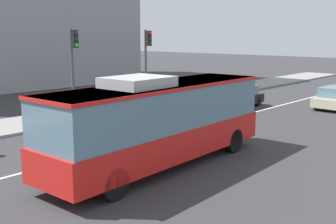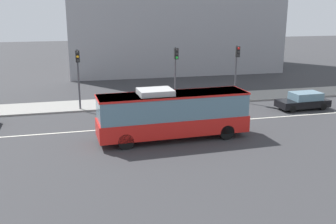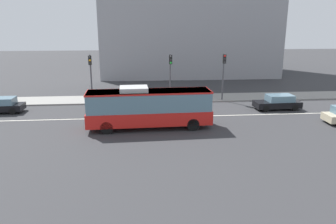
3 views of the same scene
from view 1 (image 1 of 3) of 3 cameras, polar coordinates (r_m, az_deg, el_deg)
The scene contains 7 objects.
ground_plane at distance 18.81m, azimuth -5.74°, elevation -4.62°, with size 160.00×160.00×0.00m, color #333335.
sidewalk_kerb at distance 24.62m, azimuth -17.43°, elevation -1.29°, with size 80.00×3.92×0.14m, color gray.
lane_centre_line at distance 18.81m, azimuth -5.74°, elevation -4.60°, with size 76.00×0.16×0.01m, color silver.
transit_bus at distance 15.49m, azimuth -1.06°, elevation -0.96°, with size 10.08×2.85×3.46m.
sedan_black_ahead at distance 28.86m, azimuth 9.41°, elevation 2.03°, with size 4.56×1.96×1.46m.
traffic_light_mid_block at distance 27.47m, azimuth -2.84°, elevation 7.69°, with size 0.32×0.62×5.20m.
traffic_light_far_corner at distance 23.63m, azimuth -12.68°, elevation 7.01°, with size 0.34×0.62×5.20m.
Camera 1 is at (-12.21, -13.46, 4.86)m, focal length 44.89 mm.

